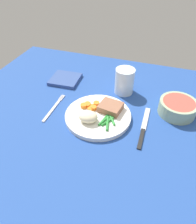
# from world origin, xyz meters

# --- Properties ---
(dining_table) EXTENTS (1.20, 0.90, 0.02)m
(dining_table) POSITION_xyz_m (0.00, 0.00, 0.01)
(dining_table) COLOR #234793
(dining_table) RESTS_ON ground
(dinner_plate) EXTENTS (0.24, 0.24, 0.02)m
(dinner_plate) POSITION_xyz_m (-0.04, -0.02, 0.03)
(dinner_plate) COLOR white
(dinner_plate) RESTS_ON dining_table
(meat_portion) EXTENTS (0.09, 0.08, 0.02)m
(meat_portion) POSITION_xyz_m (-0.00, 0.02, 0.05)
(meat_portion) COLOR #936047
(meat_portion) RESTS_ON dinner_plate
(mashed_potatoes) EXTENTS (0.07, 0.05, 0.04)m
(mashed_potatoes) POSITION_xyz_m (-0.06, -0.06, 0.05)
(mashed_potatoes) COLOR beige
(mashed_potatoes) RESTS_ON dinner_plate
(carrot_slices) EXTENTS (0.06, 0.06, 0.01)m
(carrot_slices) POSITION_xyz_m (-0.08, 0.01, 0.04)
(carrot_slices) COLOR orange
(carrot_slices) RESTS_ON dinner_plate
(green_beans) EXTENTS (0.06, 0.09, 0.01)m
(green_beans) POSITION_xyz_m (0.01, -0.04, 0.04)
(green_beans) COLOR #2D8C38
(green_beans) RESTS_ON dinner_plate
(fork) EXTENTS (0.01, 0.17, 0.00)m
(fork) POSITION_xyz_m (-0.21, -0.02, 0.02)
(fork) COLOR silver
(fork) RESTS_ON dining_table
(knife) EXTENTS (0.02, 0.20, 0.01)m
(knife) POSITION_xyz_m (0.13, -0.02, 0.02)
(knife) COLOR black
(knife) RESTS_ON dining_table
(water_glass) EXTENTS (0.08, 0.08, 0.10)m
(water_glass) POSITION_xyz_m (0.02, 0.17, 0.06)
(water_glass) COLOR silver
(water_glass) RESTS_ON dining_table
(salad_bowl) EXTENTS (0.13, 0.13, 0.05)m
(salad_bowl) POSITION_xyz_m (0.23, 0.09, 0.05)
(salad_bowl) COLOR #99B28C
(salad_bowl) RESTS_ON dining_table
(napkin) EXTENTS (0.13, 0.13, 0.01)m
(napkin) POSITION_xyz_m (-0.25, 0.17, 0.03)
(napkin) COLOR #334C8C
(napkin) RESTS_ON dining_table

